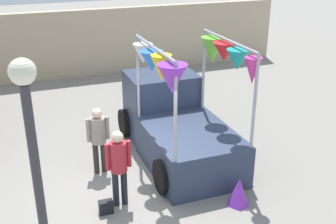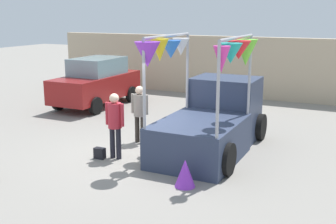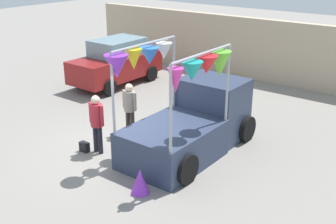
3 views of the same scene
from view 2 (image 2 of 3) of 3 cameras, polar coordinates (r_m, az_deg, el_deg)
ground_plane at (r=10.98m, az=-4.24°, el=-5.80°), size 60.00×60.00×0.00m
vendor_truck at (r=11.26m, az=6.16°, el=-0.44°), size 2.46×4.11×3.07m
parked_car at (r=16.75m, az=-9.66°, el=4.04°), size 1.88×4.00×1.88m
person_customer at (r=10.50m, az=-7.22°, el=-1.04°), size 0.53×0.34×1.67m
person_vendor at (r=11.75m, az=-3.86°, el=0.42°), size 0.53×0.34×1.62m
handbag at (r=10.77m, az=-9.23°, el=-5.53°), size 0.28×0.16×0.28m
brick_boundary_wall at (r=18.57m, az=9.32°, el=6.05°), size 18.00×0.36×2.60m
folded_kite_bundle_violet at (r=8.94m, az=2.32°, el=-8.27°), size 0.48×0.48×0.60m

